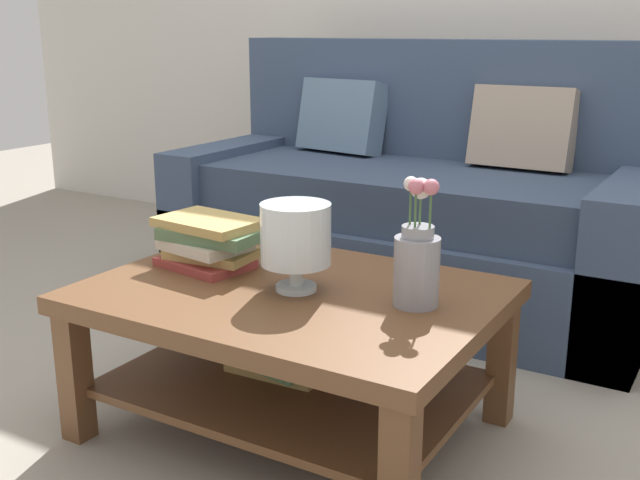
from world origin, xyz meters
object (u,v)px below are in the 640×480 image
Objects in this scene: couch at (415,211)px; glass_hurricane_vase at (296,236)px; coffee_table at (292,327)px; book_stack_main at (209,241)px; flower_pitcher at (417,260)px.

couch is 8.12× the size of glass_hurricane_vase.
coffee_table is (0.18, -1.24, -0.06)m from couch.
flower_pitcher reaches higher than book_stack_main.
glass_hurricane_vase is (0.20, -1.25, 0.21)m from couch.
flower_pitcher reaches higher than coffee_table.
couch reaches higher than glass_hurricane_vase.
glass_hurricane_vase reaches higher than coffee_table.
coffee_table is 3.38× the size of book_stack_main.
book_stack_main is at bearing 171.31° from glass_hurricane_vase.
glass_hurricane_vase is (0.34, -0.05, 0.07)m from book_stack_main.
glass_hurricane_vase is at bearing -23.71° from coffee_table.
couch is 1.21m from book_stack_main.
book_stack_main is (-0.14, -1.19, 0.14)m from couch.
coffee_table is at bearing -171.73° from flower_pitcher.
couch is 1.31m from flower_pitcher.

